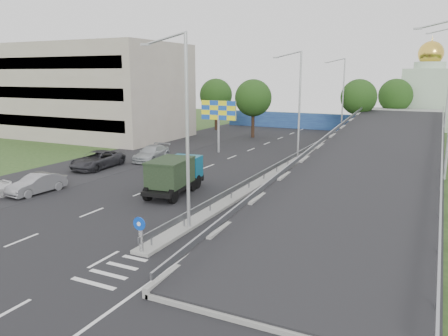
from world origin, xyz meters
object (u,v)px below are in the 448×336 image
Objects in this scene: sign_bollard at (140,234)px; lamp_post_mid at (298,101)px; church at (427,94)px; parked_car_c at (97,160)px; lamp_post_near at (184,122)px; lamp_post_far at (342,93)px; dump_truck at (175,174)px; parked_car_b at (37,184)px; parked_car_d at (152,153)px; billboard at (219,113)px.

lamp_post_mid is at bearing 89.74° from sign_bollard.
parked_car_c is (-25.06, -43.94, -4.54)m from church.
parked_car_c is at bearing 146.46° from lamp_post_near.
lamp_post_near is at bearing -100.38° from church.
lamp_post_far is 0.73× the size of church.
dump_truck is 1.10× the size of parked_car_c.
dump_truck reaches higher than parked_car_c.
church is (9.89, 54.00, -0.50)m from lamp_post_near.
lamp_post_mid is 20.00m from lamp_post_far.
parked_car_d is at bearing 93.50° from parked_car_b.
church is 2.51× the size of parked_car_c.
lamp_post_near is 20.00m from lamp_post_mid.
lamp_post_far is at bearing 60.50° from parked_car_c.
lamp_post_far is (0.00, 40.00, 0.00)m from lamp_post_near.
lamp_post_far is (0.11, 43.83, 4.77)m from sign_bollard.
lamp_post_far is 1.83× the size of parked_car_c.
parked_car_d is at bearing 125.65° from dump_truck.
lamp_post_mid is 23.10m from parked_car_b.
church reaches higher than lamp_post_mid.
billboard is at bearing 109.21° from sign_bollard.
church is 57.32m from parked_car_b.
billboard is 20.97m from parked_car_b.
parked_car_c is 5.52m from parked_car_d.
lamp_post_near is 14.23m from parked_car_b.
lamp_post_mid reaches higher than sign_bollard.
parked_car_b is 13.37m from parked_car_d.
church is at bearing 52.24° from parked_car_d.
church is 50.26m from dump_truck.
lamp_post_mid reaches higher than parked_car_b.
parked_car_b is (-23.06, -52.27, -4.62)m from church.
church is at bearing 54.76° from lamp_post_far.
lamp_post_far is at bearing 55.23° from parked_car_d.
parked_car_b is at bearing -79.08° from parked_car_c.
lamp_post_near is at bearing -60.53° from dump_truck.
lamp_post_near is 20.49m from parked_car_d.
lamp_post_far is at bearing 63.16° from billboard.
lamp_post_near is 8.66m from dump_truck.
sign_bollard is 44.08m from lamp_post_far.
lamp_post_mid is 0.73× the size of church.
lamp_post_far is 1.83× the size of billboard.
parked_car_c is (-15.17, 10.06, -5.04)m from lamp_post_near.
billboard is at bearing 112.49° from lamp_post_near.
lamp_post_mid is (0.11, 23.83, 4.77)m from sign_bollard.
church reaches higher than sign_bollard.
lamp_post_far reaches higher than parked_car_b.
lamp_post_near is 0.73× the size of church.
dump_truck is at bearing -106.64° from church.
parked_car_c is (-2.01, 8.33, 0.08)m from parked_car_b.
lamp_post_mid is at bearing 90.00° from lamp_post_near.
sign_bollard is at bearing -63.34° from parked_car_d.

